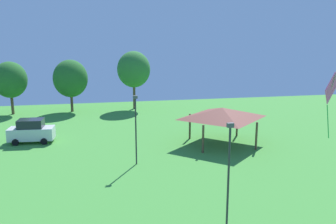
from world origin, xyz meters
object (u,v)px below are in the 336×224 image
(treeline_tree_1, at_px, (10,80))
(park_pavilion, at_px, (222,113))
(treeline_tree_2, at_px, (70,79))
(treeline_tree_3, at_px, (134,69))
(light_post_0, at_px, (136,126))
(kite_flying_0, at_px, (331,91))
(light_post_1, at_px, (229,169))
(parked_car_second_from_left, at_px, (31,131))

(treeline_tree_1, bearing_deg, park_pavilion, -38.48)
(treeline_tree_2, relative_size, treeline_tree_3, 0.87)
(light_post_0, relative_size, treeline_tree_1, 0.81)
(treeline_tree_2, bearing_deg, treeline_tree_1, -178.77)
(kite_flying_0, relative_size, treeline_tree_1, 0.54)
(light_post_1, bearing_deg, treeline_tree_3, 92.80)
(light_post_1, distance_m, treeline_tree_1, 37.58)
(parked_car_second_from_left, bearing_deg, light_post_0, -36.45)
(light_post_1, height_order, treeline_tree_1, treeline_tree_1)
(park_pavilion, bearing_deg, treeline_tree_1, 141.52)
(light_post_0, bearing_deg, light_post_1, -70.08)
(treeline_tree_1, relative_size, treeline_tree_3, 0.85)
(treeline_tree_2, xyz_separation_m, treeline_tree_3, (8.73, 0.43, 1.05))
(parked_car_second_from_left, bearing_deg, kite_flying_0, -39.45)
(kite_flying_0, xyz_separation_m, treeline_tree_1, (-24.07, 32.52, -2.68))
(light_post_0, height_order, light_post_1, light_post_1)
(treeline_tree_2, bearing_deg, light_post_1, -72.60)
(park_pavilion, bearing_deg, parked_car_second_from_left, 167.38)
(treeline_tree_2, bearing_deg, treeline_tree_3, 2.81)
(park_pavilion, bearing_deg, light_post_1, -108.40)
(treeline_tree_2, bearing_deg, kite_flying_0, -63.42)
(light_post_0, bearing_deg, treeline_tree_3, 84.46)
(treeline_tree_2, bearing_deg, park_pavilion, -50.39)
(kite_flying_0, xyz_separation_m, light_post_1, (-5.99, -0.39, -3.99))
(parked_car_second_from_left, height_order, treeline_tree_1, treeline_tree_1)
(light_post_1, xyz_separation_m, treeline_tree_1, (-18.08, 32.91, 1.31))
(park_pavilion, distance_m, treeline_tree_1, 29.37)
(parked_car_second_from_left, bearing_deg, park_pavilion, -8.54)
(parked_car_second_from_left, height_order, treeline_tree_3, treeline_tree_3)
(parked_car_second_from_left, height_order, light_post_0, light_post_0)
(parked_car_second_from_left, bearing_deg, treeline_tree_2, 82.40)
(kite_flying_0, bearing_deg, treeline_tree_3, 102.97)
(kite_flying_0, distance_m, parked_car_second_from_left, 27.35)
(treeline_tree_3, bearing_deg, light_post_0, -95.54)
(parked_car_second_from_left, bearing_deg, treeline_tree_3, 55.71)
(park_pavilion, distance_m, treeline_tree_2, 23.96)
(parked_car_second_from_left, height_order, light_post_1, light_post_1)
(light_post_1, height_order, treeline_tree_2, treeline_tree_2)
(treeline_tree_2, bearing_deg, light_post_0, -73.82)
(kite_flying_0, relative_size, park_pavilion, 0.57)
(park_pavilion, bearing_deg, light_post_0, -155.28)
(parked_car_second_from_left, relative_size, treeline_tree_1, 0.62)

